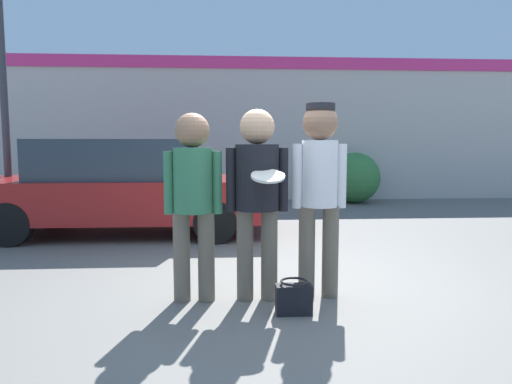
{
  "coord_description": "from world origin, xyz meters",
  "views": [
    {
      "loc": [
        -0.5,
        -4.18,
        1.4
      ],
      "look_at": [
        -0.23,
        0.02,
        0.97
      ],
      "focal_mm": 32.0,
      "sensor_mm": 36.0,
      "label": 1
    }
  ],
  "objects": [
    {
      "name": "ground_plane",
      "position": [
        0.0,
        0.0,
        0.0
      ],
      "size": [
        56.0,
        56.0,
        0.0
      ],
      "primitive_type": "plane",
      "color": "#66635E"
    },
    {
      "name": "street_lamp",
      "position": [
        -3.95,
        3.7,
        3.44
      ],
      "size": [
        1.17,
        0.35,
        5.61
      ],
      "color": "#38383D",
      "rests_on": "ground"
    },
    {
      "name": "parked_car_near",
      "position": [
        -2.12,
        3.18,
        0.74
      ],
      "size": [
        4.61,
        1.96,
        1.49
      ],
      "color": "maroon",
      "rests_on": "ground"
    },
    {
      "name": "shrub",
      "position": [
        2.65,
        6.81,
        0.62
      ],
      "size": [
        1.24,
        1.24,
        1.24
      ],
      "color": "#387A3D",
      "rests_on": "ground"
    },
    {
      "name": "person_middle_with_frisbee",
      "position": [
        -0.23,
        -0.14,
        1.04
      ],
      "size": [
        0.56,
        0.61,
        1.72
      ],
      "color": "#665B4C",
      "rests_on": "ground"
    },
    {
      "name": "person_right",
      "position": [
        0.34,
        -0.11,
        1.07
      ],
      "size": [
        0.49,
        0.32,
        1.77
      ],
      "color": "#665B4C",
      "rests_on": "ground"
    },
    {
      "name": "person_left",
      "position": [
        -0.8,
        -0.14,
        1.0
      ],
      "size": [
        0.51,
        0.34,
        1.69
      ],
      "color": "#665B4C",
      "rests_on": "ground"
    },
    {
      "name": "handbag",
      "position": [
        0.05,
        -0.53,
        0.14
      ],
      "size": [
        0.3,
        0.23,
        0.29
      ],
      "color": "black",
      "rests_on": "ground"
    },
    {
      "name": "storefront_building",
      "position": [
        0.0,
        7.62,
        1.85
      ],
      "size": [
        24.0,
        0.22,
        3.64
      ],
      "color": "beige",
      "rests_on": "ground"
    }
  ]
}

